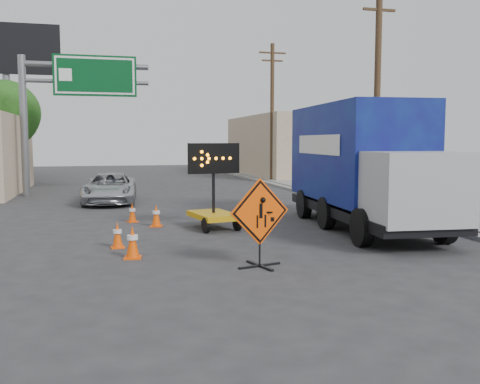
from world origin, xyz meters
name	(u,v)px	position (x,y,z in m)	size (l,w,h in m)	color
ground	(252,280)	(0.00, 0.00, 0.00)	(100.00, 100.00, 0.00)	#2D2D30
curb_right	(311,194)	(7.20, 15.00, 0.06)	(0.40, 60.00, 0.12)	gray
sidewalk_right	(353,193)	(9.50, 15.00, 0.07)	(4.00, 60.00, 0.15)	gray
building_right_far	(309,146)	(13.00, 30.00, 2.30)	(10.00, 14.00, 4.60)	#C2A78C
highway_gantry	(68,92)	(-4.43, 17.96, 5.07)	(6.18, 0.38, 6.90)	slate
billboard	(8,64)	(-8.35, 25.87, 7.35)	(6.10, 0.54, 9.85)	slate
utility_pole_near	(377,92)	(8.00, 10.00, 4.68)	(1.80, 0.26, 9.00)	#4C3420
utility_pole_far	(272,110)	(8.00, 24.00, 4.68)	(1.80, 0.26, 9.00)	#4C3420
tree_left_near	(5,114)	(-8.00, 22.00, 4.16)	(3.71, 3.71, 6.03)	#4C3420
tree_left_far	(10,113)	(-9.00, 30.00, 4.60)	(4.10, 4.10, 6.66)	#4C3420
construction_sign	(260,220)	(0.45, 1.03, 1.01)	(1.40, 1.01, 1.92)	black
arrow_board	(214,210)	(0.47, 6.17, 0.60)	(1.65, 2.02, 2.63)	#CC940B
pickup_truck	(110,188)	(-2.55, 13.99, 0.65)	(2.17, 4.70, 1.31)	silver
box_truck	(362,172)	(4.93, 5.15, 1.73)	(3.06, 8.22, 3.83)	black
cone_a	(132,242)	(-2.16, 2.55, 0.39)	(0.44, 0.44, 0.77)	#FC4F05
cone_b	(117,235)	(-2.47, 3.87, 0.33)	(0.37, 0.37, 0.67)	#FC4F05
cone_c	(156,215)	(-1.20, 7.04, 0.36)	(0.46, 0.46, 0.71)	#FC4F05
cone_d	(132,213)	(-1.89, 8.16, 0.32)	(0.43, 0.43, 0.64)	#FC4F05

